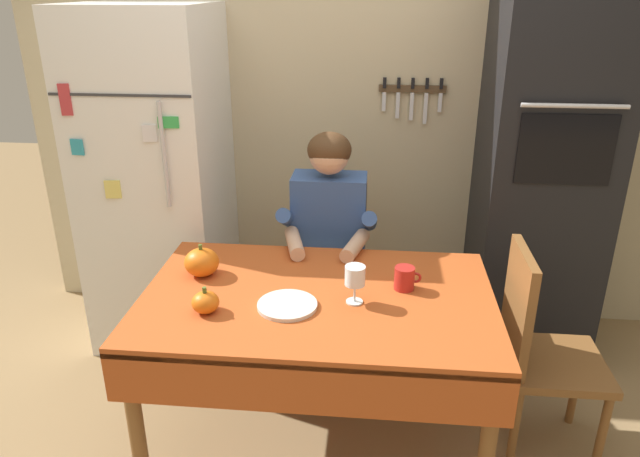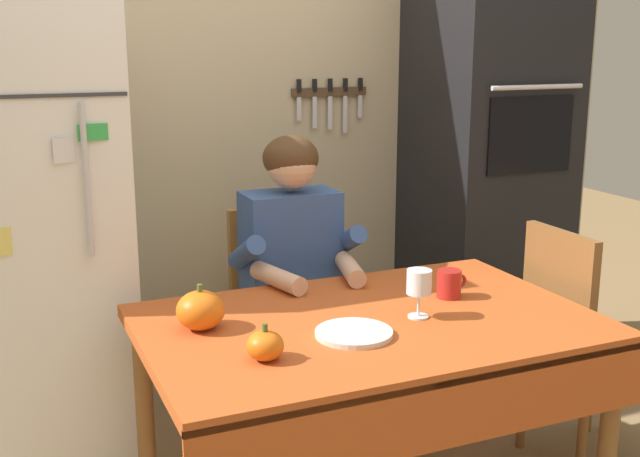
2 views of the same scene
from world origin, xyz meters
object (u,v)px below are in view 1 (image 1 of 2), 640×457
(chair_behind_person, at_px, (331,262))
(serving_tray, at_px, (287,305))
(seated_person, at_px, (328,237))
(chair_right_side, at_px, (538,346))
(refrigerator, at_px, (158,182))
(wall_oven, at_px, (544,163))
(pumpkin_medium, at_px, (202,262))
(dining_table, at_px, (317,316))
(coffee_mug, at_px, (405,278))
(wine_glass, at_px, (355,277))
(pumpkin_large, at_px, (205,302))

(chair_behind_person, bearing_deg, serving_tray, -96.20)
(seated_person, xyz_separation_m, chair_right_side, (0.91, -0.51, -0.23))
(refrigerator, height_order, chair_right_side, refrigerator)
(wall_oven, distance_m, chair_behind_person, 1.20)
(refrigerator, xyz_separation_m, pumpkin_medium, (0.45, -0.74, -0.10))
(dining_table, relative_size, coffee_mug, 12.77)
(seated_person, distance_m, coffee_mug, 0.61)
(seated_person, bearing_deg, chair_right_side, -29.36)
(chair_behind_person, relative_size, wine_glass, 6.00)
(pumpkin_large, bearing_deg, serving_tray, 12.36)
(dining_table, bearing_deg, pumpkin_large, -159.31)
(wall_oven, xyz_separation_m, wine_glass, (-0.90, -0.95, -0.20))
(serving_tray, bearing_deg, refrigerator, 131.05)
(wall_oven, xyz_separation_m, serving_tray, (-1.15, -1.01, -0.30))
(coffee_mug, bearing_deg, pumpkin_medium, 177.30)
(chair_behind_person, distance_m, serving_tray, 0.92)
(refrigerator, xyz_separation_m, coffee_mug, (1.29, -0.78, -0.11))
(wall_oven, distance_m, pumpkin_large, 1.83)
(wall_oven, distance_m, seated_person, 1.15)
(refrigerator, relative_size, wall_oven, 0.86)
(wine_glass, relative_size, pumpkin_large, 1.48)
(pumpkin_medium, bearing_deg, chair_behind_person, 52.61)
(chair_right_side, xyz_separation_m, pumpkin_large, (-1.30, -0.24, 0.27))
(refrigerator, distance_m, pumpkin_large, 1.18)
(coffee_mug, relative_size, wine_glass, 0.71)
(dining_table, xyz_separation_m, chair_right_side, (0.90, 0.09, -0.14))
(wall_oven, xyz_separation_m, coffee_mug, (-0.71, -0.82, -0.26))
(refrigerator, height_order, chair_behind_person, refrigerator)
(chair_right_side, distance_m, pumpkin_large, 1.35)
(seated_person, relative_size, wine_glass, 8.04)
(dining_table, xyz_separation_m, chair_behind_person, (-0.01, 0.79, -0.14))
(seated_person, distance_m, serving_tray, 0.70)
(refrigerator, relative_size, pumpkin_large, 17.20)
(dining_table, bearing_deg, refrigerator, 137.09)
(wall_oven, xyz_separation_m, pumpkin_large, (-1.45, -1.08, -0.27))
(dining_table, xyz_separation_m, wine_glass, (0.15, -0.03, 0.19))
(wall_oven, xyz_separation_m, chair_right_side, (-0.15, -0.83, -0.54))
(wall_oven, relative_size, dining_table, 1.50)
(seated_person, height_order, pumpkin_large, seated_person)
(serving_tray, bearing_deg, dining_table, 39.69)
(wall_oven, bearing_deg, refrigerator, -178.87)
(chair_right_side, bearing_deg, seated_person, 150.64)
(chair_behind_person, xyz_separation_m, pumpkin_large, (-0.39, -0.95, 0.27))
(wall_oven, bearing_deg, wine_glass, -133.56)
(wall_oven, bearing_deg, serving_tray, -138.83)
(chair_right_side, xyz_separation_m, serving_tray, (-1.01, -0.18, 0.24))
(refrigerator, distance_m, seated_person, 0.99)
(chair_behind_person, bearing_deg, wall_oven, 7.00)
(chair_right_side, bearing_deg, refrigerator, 156.85)
(coffee_mug, xyz_separation_m, pumpkin_medium, (-0.85, 0.04, 0.01))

